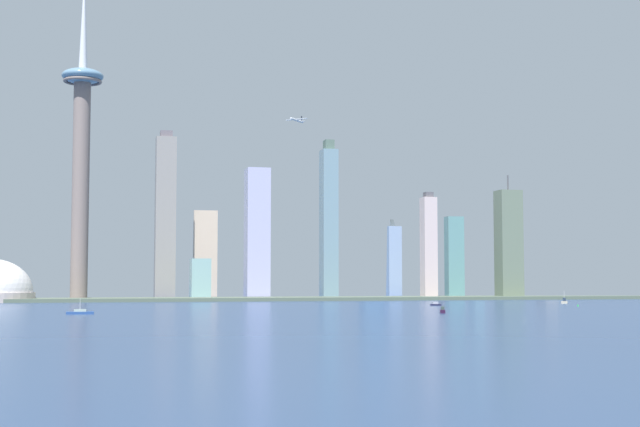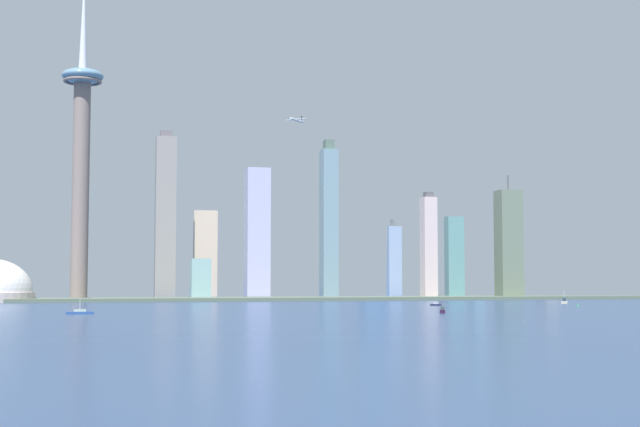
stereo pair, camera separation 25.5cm
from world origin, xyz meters
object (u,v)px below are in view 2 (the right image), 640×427
Objects in this scene: skyscraper_10 at (204,255)px; skyscraper_11 at (200,279)px; skyscraper_8 at (513,238)px; airplane at (297,120)px; skyscraper_2 at (393,261)px; channel_buoy_0 at (578,305)px; skyscraper_9 at (454,258)px; boat_2 at (80,312)px; skyscraper_4 at (329,222)px; skyscraper_13 at (257,234)px; boat_1 at (564,301)px; skyscraper_7 at (476,246)px; skyscraper_5 at (372,246)px; skyscraper_0 at (509,245)px; observation_tower at (81,142)px; skyscraper_3 at (446,249)px; skyscraper_1 at (547,274)px; boat_4 at (436,304)px; skyscraper_12 at (165,217)px; boat_3 at (442,311)px; skyscraper_6 at (429,247)px.

skyscraper_11 is at bearing -99.80° from skyscraper_10.
skyscraper_8 is 312.53m from airplane.
channel_buoy_0 is (55.12, -296.83, -39.96)m from skyscraper_2.
boat_2 is (-389.16, -338.80, -43.55)m from skyscraper_9.
skyscraper_13 is at bearing 173.01° from skyscraper_4.
skyscraper_4 reaches higher than boat_1.
skyscraper_5 is at bearing 175.42° from skyscraper_7.
observation_tower is at bearing 177.34° from skyscraper_0.
skyscraper_3 is at bearing 12.33° from skyscraper_2.
skyscraper_0 is 152.48m from skyscraper_5.
skyscraper_0 is at bearing -5.07° from skyscraper_11.
skyscraper_13 is 327.13m from boat_1.
skyscraper_13 is at bearing -171.79° from skyscraper_1.
skyscraper_10 reaches higher than skyscraper_1.
channel_buoy_0 is (132.51, -278.85, -80.49)m from skyscraper_4.
skyscraper_3 is at bearing -105.18° from boat_1.
boat_4 is (-155.70, -273.01, -58.25)m from skyscraper_7.
skyscraper_2 is at bearing -88.38° from boat_1.
skyscraper_7 is at bearing 45.60° from skyscraper_9.
skyscraper_12 is (85.25, 33.89, -70.89)m from observation_tower.
observation_tower is at bearing -170.59° from skyscraper_8.
boat_2 is at bearing 10.13° from airplane.
skyscraper_10 reaches higher than boat_3.
skyscraper_11 is 360.46m from boat_2.
skyscraper_10 is at bearing 172.19° from skyscraper_3.
airplane is (89.25, -65.95, 142.51)m from skyscraper_10.
skyscraper_11 is at bearing -52.76° from boat_1.
skyscraper_13 is at bearing -164.14° from skyscraper_5.
observation_tower is at bearing -176.92° from skyscraper_4.
skyscraper_3 is at bearing -160.04° from skyscraper_8.
boat_4 is at bearing -54.00° from skyscraper_11.
boat_2 is at bearing -144.68° from skyscraper_0.
skyscraper_6 reaches higher than skyscraper_11.
observation_tower is 2.38× the size of skyscraper_8.
boat_2 is at bearing -138.44° from skyscraper_7.
skyscraper_12 reaches higher than skyscraper_7.
skyscraper_0 is 13.83× the size of boat_4.
skyscraper_8 is (246.58, 69.49, -11.13)m from skyscraper_4.
observation_tower is 3.86× the size of skyscraper_2.
skyscraper_4 is 109.73m from skyscraper_6.
skyscraper_13 is (61.10, 14.77, 47.89)m from skyscraper_11.
skyscraper_7 reaches higher than skyscraper_3.
skyscraper_10 is at bearing 128.35° from skyscraper_13.
skyscraper_7 is 0.71× the size of skyscraper_12.
skyscraper_6 reaches higher than boat_1.
skyscraper_7 is 310.53m from skyscraper_10.
airplane reaches higher than skyscraper_3.
boat_1 is (-86.72, -277.30, -68.48)m from skyscraper_8.
boat_1 is at bearing -52.43° from skyscraper_4.
boat_1 reaches higher than boat_2.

